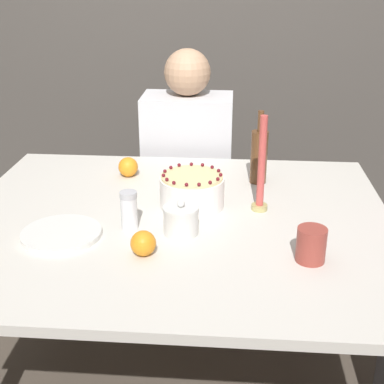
{
  "coord_description": "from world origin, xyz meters",
  "views": [
    {
      "loc": [
        0.18,
        -1.54,
        1.53
      ],
      "look_at": [
        0.05,
        0.1,
        0.83
      ],
      "focal_mm": 50.0,
      "sensor_mm": 36.0,
      "label": 1
    }
  ],
  "objects": [
    {
      "name": "bottle",
      "position": [
        0.28,
        0.33,
        0.88
      ],
      "size": [
        0.06,
        0.06,
        0.27
      ],
      "color": "brown",
      "rests_on": "dining_table"
    },
    {
      "name": "cake",
      "position": [
        0.05,
        0.1,
        0.83
      ],
      "size": [
        0.21,
        0.21,
        0.12
      ],
      "color": "white",
      "rests_on": "dining_table"
    },
    {
      "name": "person_man_blue_shirt",
      "position": [
        -0.02,
        0.78,
        0.52
      ],
      "size": [
        0.4,
        0.34,
        1.2
      ],
      "rotation": [
        0.0,
        0.0,
        3.14
      ],
      "color": "#473D33",
      "rests_on": "ground_plane"
    },
    {
      "name": "plate_stack",
      "position": [
        -0.32,
        -0.15,
        0.79
      ],
      "size": [
        0.24,
        0.24,
        0.02
      ],
      "color": "silver",
      "rests_on": "dining_table"
    },
    {
      "name": "dining_table",
      "position": [
        0.0,
        0.0,
        0.67
      ],
      "size": [
        1.4,
        1.17,
        0.78
      ],
      "color": "beige",
      "rests_on": "ground_plane"
    },
    {
      "name": "orange_fruit_1",
      "position": [
        -0.06,
        -0.24,
        0.82
      ],
      "size": [
        0.07,
        0.07,
        0.07
      ],
      "color": "orange",
      "rests_on": "dining_table"
    },
    {
      "name": "sugar_shaker",
      "position": [
        -0.13,
        -0.08,
        0.84
      ],
      "size": [
        0.05,
        0.05,
        0.12
      ],
      "color": "white",
      "rests_on": "dining_table"
    },
    {
      "name": "sugar_bowl",
      "position": [
        0.03,
        -0.1,
        0.82
      ],
      "size": [
        0.11,
        0.11,
        0.11
      ],
      "color": "silver",
      "rests_on": "dining_table"
    },
    {
      "name": "cup",
      "position": [
        0.4,
        -0.24,
        0.83
      ],
      "size": [
        0.08,
        0.08,
        0.1
      ],
      "color": "#993D33",
      "rests_on": "dining_table"
    },
    {
      "name": "candle",
      "position": [
        0.28,
        0.09,
        0.91
      ],
      "size": [
        0.05,
        0.05,
        0.32
      ],
      "color": "tan",
      "rests_on": "dining_table"
    },
    {
      "name": "orange_fruit_2",
      "position": [
        -0.21,
        0.36,
        0.82
      ],
      "size": [
        0.08,
        0.08,
        0.08
      ],
      "color": "orange",
      "rests_on": "dining_table"
    },
    {
      "name": "wall_behind",
      "position": [
        0.0,
        1.4,
        1.3
      ],
      "size": [
        8.0,
        0.05,
        2.6
      ],
      "color": "#4C4742",
      "rests_on": "ground_plane"
    }
  ]
}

